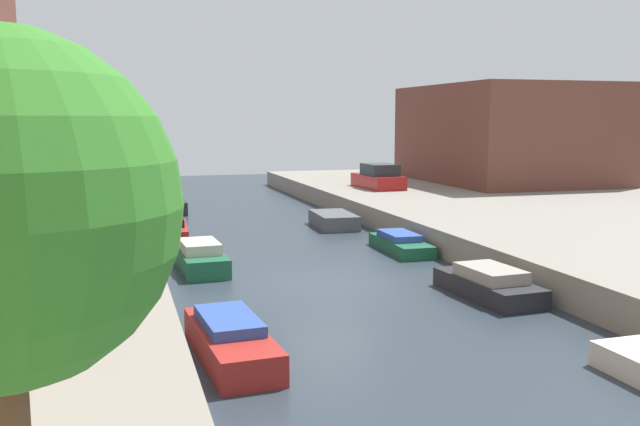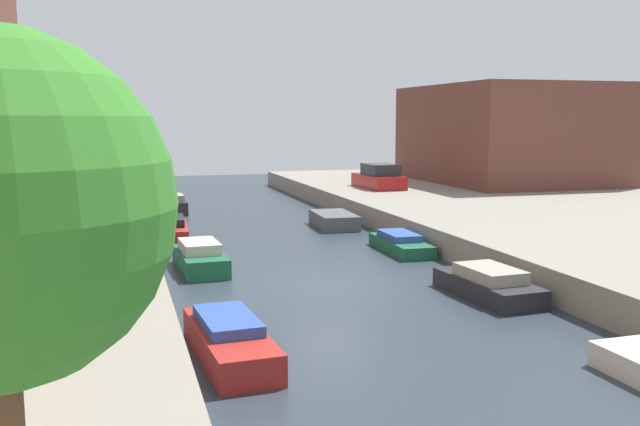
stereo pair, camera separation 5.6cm
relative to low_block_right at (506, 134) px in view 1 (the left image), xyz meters
name	(u,v)px [view 1 (the left image)]	position (x,y,z in m)	size (l,w,h in m)	color
ground_plane	(328,284)	(-18.00, -19.69, -4.04)	(84.00, 84.00, 0.00)	#28333D
low_block_right	(506,134)	(0.00, 0.00, 0.00)	(10.00, 12.92, 6.07)	brown
street_tree_1	(61,125)	(-24.95, -27.37, 0.86)	(2.18, 2.18, 5.02)	brown
street_tree_2	(79,127)	(-24.95, -21.05, 0.76)	(1.99, 1.99, 4.90)	brown
parked_car	(379,178)	(-9.49, -1.97, -2.45)	(1.96, 4.16, 1.42)	maroon
moored_boat_left_2	(231,340)	(-21.93, -25.44, -3.66)	(1.56, 4.06, 0.87)	maroon
moored_boat_left_3	(200,258)	(-21.53, -16.70, -3.62)	(1.55, 3.56, 0.97)	#195638
moored_boat_left_4	(168,229)	(-22.05, -9.81, -3.68)	(1.77, 4.00, 0.85)	maroon
moored_boat_left_5	(169,205)	(-21.43, -2.10, -3.60)	(1.68, 3.05, 1.01)	#232328
moored_boat_right_2	(489,284)	(-14.15, -22.53, -3.67)	(1.71, 3.74, 0.88)	#232328
moored_boat_right_3	(401,244)	(-13.84, -15.51, -3.73)	(1.34, 3.73, 0.71)	#195638
moored_boat_right_4	(334,220)	(-14.49, -9.17, -3.70)	(1.81, 3.29, 0.67)	#4C5156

